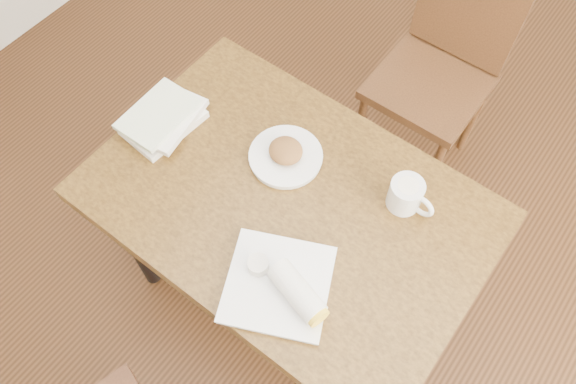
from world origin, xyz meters
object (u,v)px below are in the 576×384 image
Objects in this scene: plate_burrito at (284,287)px; book_stack at (163,119)px; chair_far at (444,60)px; plate_scone at (286,155)px; table at (288,215)px; coffee_mug at (407,195)px.

book_stack is (-0.63, 0.21, 0.00)m from plate_burrito.
chair_far is 0.88m from plate_scone.
chair_far is (0.04, 0.96, -0.11)m from table.
coffee_mug reaches higher than plate_scone.
table is at bearing 2.03° from book_stack.
plate_scone is 0.42m from plate_burrito.
coffee_mug is (0.27, 0.20, 0.14)m from table.
plate_burrito is 0.66m from book_stack.
plate_scone is at bearing 126.59° from plate_burrito.
chair_far is at bearing 62.25° from book_stack.
plate_burrito is 1.37× the size of book_stack.
table is 5.11× the size of plate_scone.
table is 3.19× the size of plate_burrito.
plate_scone is 1.55× the size of coffee_mug.
chair_far reaches higher than table.
plate_scone is (-0.09, 0.11, 0.11)m from table.
book_stack is (-0.51, -0.97, 0.23)m from chair_far.
book_stack is at bearing -177.97° from table.
plate_scone is 0.38m from coffee_mug.
chair_far is at bearing 87.75° from table.
table is at bearing -92.25° from chair_far.
book_stack is at bearing -117.75° from chair_far.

